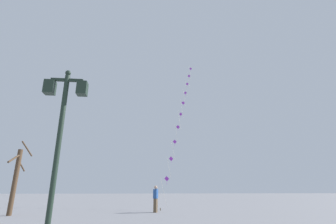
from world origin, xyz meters
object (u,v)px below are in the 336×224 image
Objects in this scene: kite_flyer at (156,198)px; bare_tree at (15,179)px; kite_train at (181,114)px; twin_lantern_lamp_post at (62,119)px.

bare_tree is (-8.62, -1.25, 1.17)m from kite_flyer.
kite_train is 16.39m from bare_tree.
kite_train reaches higher than bare_tree.
bare_tree is at bearing 120.34° from kite_flyer.
twin_lantern_lamp_post is 11.48m from kite_flyer.
kite_train is 10.63× the size of kite_flyer.
bare_tree is (-11.69, -8.90, -7.26)m from kite_train.
twin_lantern_lamp_post is at bearing -109.12° from kite_train.
kite_flyer is at bearing 8.29° from bare_tree.
twin_lantern_lamp_post reaches higher than kite_flyer.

